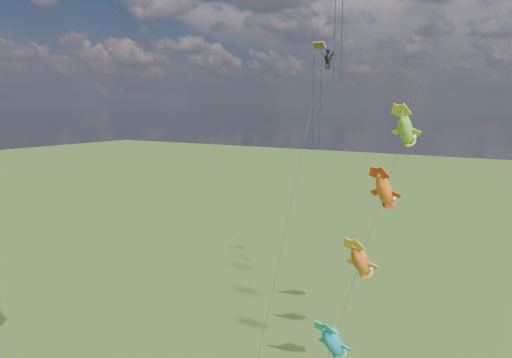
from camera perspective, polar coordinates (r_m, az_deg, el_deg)
The scene contains 2 objects.
fish_windsock_rig at distance 28.22m, azimuth 13.20°, elevation -5.20°, with size 1.79×15.92×18.28m.
parafoil_rig at distance 40.80m, azimuth 8.14°, elevation 13.87°, with size 3.06×17.37×28.28m.
Camera 1 is at (25.80, -17.71, 16.88)m, focal length 35.00 mm.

